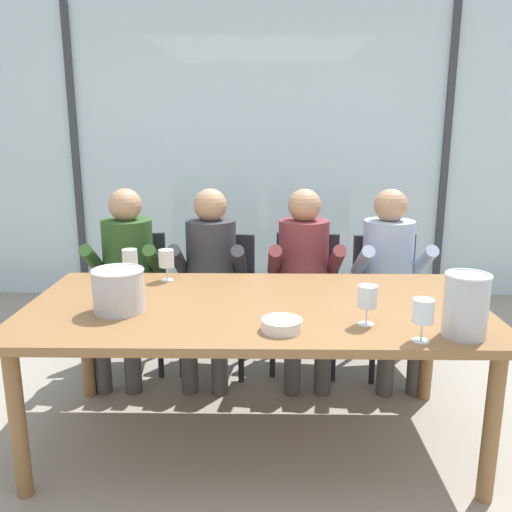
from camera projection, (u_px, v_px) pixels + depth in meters
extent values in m
plane|color=#9E9384|center=(257.00, 357.00, 3.70)|extent=(14.00, 14.00, 0.00)
cube|color=silver|center=(260.00, 156.00, 4.81)|extent=(7.38, 0.03, 2.60)
cube|color=#38383D|center=(76.00, 156.00, 4.82)|extent=(0.06, 0.06, 2.60)
cube|color=#38383D|center=(445.00, 156.00, 4.77)|extent=(0.06, 0.06, 2.60)
cube|color=#386633|center=(261.00, 172.00, 8.00)|extent=(13.38, 2.40, 1.78)
cube|color=olive|center=(255.00, 307.00, 2.57)|extent=(2.18, 1.08, 0.04)
cylinder|color=olive|center=(18.00, 423.00, 2.24)|extent=(0.07, 0.07, 0.69)
cylinder|color=olive|center=(492.00, 427.00, 2.21)|extent=(0.07, 0.07, 0.69)
cylinder|color=olive|center=(86.00, 341.00, 3.09)|extent=(0.07, 0.07, 0.69)
cylinder|color=olive|center=(428.00, 343.00, 3.06)|extent=(0.07, 0.07, 0.69)
cube|color=#232328|center=(132.00, 304.00, 3.48)|extent=(0.48, 0.48, 0.03)
cube|color=#232328|center=(135.00, 264.00, 3.62)|extent=(0.42, 0.07, 0.42)
cylinder|color=#232328|center=(99.00, 348.00, 3.33)|extent=(0.04, 0.04, 0.42)
cylinder|color=#232328|center=(160.00, 346.00, 3.36)|extent=(0.04, 0.04, 0.42)
cylinder|color=#232328|center=(110.00, 326.00, 3.70)|extent=(0.04, 0.04, 0.42)
cylinder|color=#232328|center=(166.00, 325.00, 3.73)|extent=(0.04, 0.04, 0.42)
cube|color=#232328|center=(218.00, 305.00, 3.46)|extent=(0.50, 0.50, 0.03)
cube|color=#232328|center=(224.00, 264.00, 3.60)|extent=(0.42, 0.10, 0.42)
cylinder|color=#232328|center=(182.00, 346.00, 3.36)|extent=(0.04, 0.04, 0.42)
cylinder|color=#232328|center=(241.00, 350.00, 3.30)|extent=(0.04, 0.04, 0.42)
cylinder|color=#232328|center=(198.00, 325.00, 3.73)|extent=(0.04, 0.04, 0.42)
cylinder|color=#232328|center=(251.00, 328.00, 3.67)|extent=(0.04, 0.04, 0.42)
cube|color=#232328|center=(305.00, 305.00, 3.47)|extent=(0.49, 0.49, 0.03)
cube|color=#232328|center=(307.00, 264.00, 3.61)|extent=(0.42, 0.09, 0.42)
cylinder|color=#232328|center=(273.00, 346.00, 3.37)|extent=(0.04, 0.04, 0.42)
cylinder|color=#232328|center=(333.00, 350.00, 3.31)|extent=(0.04, 0.04, 0.42)
cylinder|color=#232328|center=(279.00, 325.00, 3.73)|extent=(0.04, 0.04, 0.42)
cylinder|color=#232328|center=(334.00, 327.00, 3.68)|extent=(0.04, 0.04, 0.42)
cube|color=#232328|center=(393.00, 307.00, 3.43)|extent=(0.50, 0.50, 0.03)
cube|color=#232328|center=(383.00, 266.00, 3.57)|extent=(0.42, 0.10, 0.42)
cylinder|color=#232328|center=(373.00, 352.00, 3.28)|extent=(0.04, 0.04, 0.42)
cylinder|color=#232328|center=(431.00, 349.00, 3.32)|extent=(0.04, 0.04, 0.42)
cylinder|color=#232328|center=(354.00, 330.00, 3.64)|extent=(0.04, 0.04, 0.42)
cylinder|color=#232328|center=(407.00, 327.00, 3.69)|extent=(0.04, 0.04, 0.42)
cylinder|color=#2D5123|center=(128.00, 260.00, 3.44)|extent=(0.32, 0.32, 0.52)
sphere|color=tan|center=(125.00, 205.00, 3.36)|extent=(0.21, 0.21, 0.21)
cube|color=#47423D|center=(109.00, 308.00, 3.31)|extent=(0.13, 0.40, 0.13)
cube|color=#47423D|center=(138.00, 308.00, 3.31)|extent=(0.13, 0.40, 0.13)
cylinder|color=#47423D|center=(102.00, 358.00, 3.17)|extent=(0.10, 0.10, 0.44)
cylinder|color=#47423D|center=(132.00, 358.00, 3.17)|extent=(0.10, 0.10, 0.44)
cylinder|color=#2D5123|center=(93.00, 260.00, 3.32)|extent=(0.08, 0.33, 0.26)
cylinder|color=#2D5123|center=(154.00, 260.00, 3.32)|extent=(0.08, 0.33, 0.26)
cylinder|color=#38383D|center=(211.00, 260.00, 3.43)|extent=(0.33, 0.33, 0.52)
sphere|color=tan|center=(210.00, 205.00, 3.35)|extent=(0.21, 0.21, 0.21)
cube|color=#47423D|center=(194.00, 308.00, 3.30)|extent=(0.14, 0.40, 0.13)
cube|color=#47423D|center=(223.00, 309.00, 3.30)|extent=(0.14, 0.40, 0.13)
cylinder|color=#47423D|center=(189.00, 358.00, 3.17)|extent=(0.10, 0.10, 0.44)
cylinder|color=#47423D|center=(219.00, 358.00, 3.16)|extent=(0.10, 0.10, 0.44)
cylinder|color=#38383D|center=(178.00, 260.00, 3.32)|extent=(0.09, 0.33, 0.26)
cylinder|color=#38383D|center=(239.00, 261.00, 3.30)|extent=(0.09, 0.33, 0.26)
cylinder|color=brown|center=(303.00, 260.00, 3.42)|extent=(0.33, 0.33, 0.52)
sphere|color=tan|center=(304.00, 205.00, 3.34)|extent=(0.21, 0.21, 0.21)
cube|color=#47423D|center=(291.00, 309.00, 3.29)|extent=(0.14, 0.40, 0.13)
cube|color=#47423D|center=(320.00, 309.00, 3.29)|extent=(0.14, 0.40, 0.13)
cylinder|color=#47423D|center=(292.00, 359.00, 3.15)|extent=(0.10, 0.10, 0.44)
cylinder|color=#47423D|center=(323.00, 359.00, 3.15)|extent=(0.10, 0.10, 0.44)
cylinder|color=brown|center=(274.00, 261.00, 3.30)|extent=(0.09, 0.33, 0.26)
cylinder|color=brown|center=(336.00, 261.00, 3.30)|extent=(0.09, 0.33, 0.26)
cylinder|color=#9EB2D1|center=(387.00, 261.00, 3.42)|extent=(0.34, 0.34, 0.52)
sphere|color=tan|center=(391.00, 206.00, 3.33)|extent=(0.21, 0.21, 0.21)
cube|color=#47423D|center=(379.00, 310.00, 3.28)|extent=(0.15, 0.41, 0.13)
cube|color=#47423D|center=(408.00, 309.00, 3.29)|extent=(0.15, 0.41, 0.13)
cylinder|color=#47423D|center=(386.00, 360.00, 3.14)|extent=(0.10, 0.10, 0.44)
cylinder|color=#47423D|center=(416.00, 359.00, 3.15)|extent=(0.10, 0.10, 0.44)
cylinder|color=#9EB2D1|center=(363.00, 262.00, 3.29)|extent=(0.10, 0.33, 0.26)
cylinder|color=#9EB2D1|center=(423.00, 261.00, 3.30)|extent=(0.10, 0.33, 0.26)
cylinder|color=#B7B7BC|center=(466.00, 306.00, 2.13)|extent=(0.17, 0.17, 0.26)
torus|color=silver|center=(469.00, 275.00, 2.10)|extent=(0.18, 0.18, 0.01)
cylinder|color=#B7B7BC|center=(119.00, 291.00, 2.43)|extent=(0.23, 0.23, 0.19)
torus|color=silver|center=(117.00, 270.00, 2.41)|extent=(0.24, 0.24, 0.01)
cylinder|color=silver|center=(282.00, 325.00, 2.22)|extent=(0.17, 0.17, 0.05)
cylinder|color=silver|center=(366.00, 324.00, 2.29)|extent=(0.07, 0.07, 0.00)
cylinder|color=silver|center=(366.00, 315.00, 2.28)|extent=(0.01, 0.01, 0.07)
cylinder|color=silver|center=(367.00, 296.00, 2.26)|extent=(0.08, 0.08, 0.09)
cylinder|color=maroon|center=(367.00, 302.00, 2.27)|extent=(0.07, 0.07, 0.04)
cylinder|color=silver|center=(167.00, 280.00, 2.94)|extent=(0.07, 0.07, 0.00)
cylinder|color=silver|center=(167.00, 273.00, 2.94)|extent=(0.01, 0.01, 0.07)
cylinder|color=silver|center=(166.00, 258.00, 2.92)|extent=(0.08, 0.08, 0.09)
cylinder|color=#E0D184|center=(166.00, 263.00, 2.92)|extent=(0.07, 0.07, 0.04)
cylinder|color=silver|center=(131.00, 280.00, 2.95)|extent=(0.07, 0.07, 0.00)
cylinder|color=silver|center=(131.00, 273.00, 2.95)|extent=(0.01, 0.01, 0.07)
cylinder|color=silver|center=(130.00, 258.00, 2.93)|extent=(0.08, 0.08, 0.09)
cylinder|color=silver|center=(421.00, 341.00, 2.11)|extent=(0.07, 0.07, 0.00)
cylinder|color=silver|center=(421.00, 331.00, 2.10)|extent=(0.01, 0.01, 0.07)
cylinder|color=silver|center=(423.00, 311.00, 2.08)|extent=(0.08, 0.08, 0.09)
cylinder|color=#E0D184|center=(423.00, 317.00, 2.09)|extent=(0.07, 0.07, 0.04)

